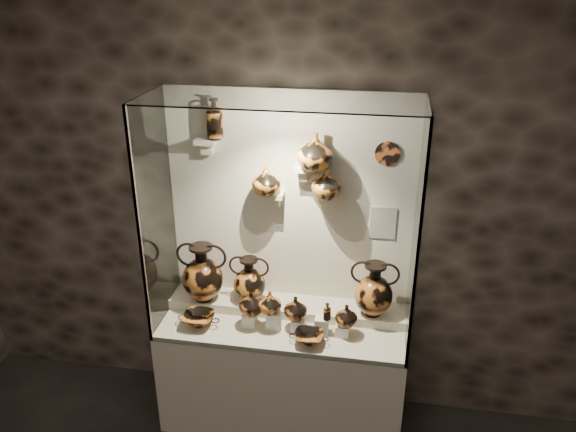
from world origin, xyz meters
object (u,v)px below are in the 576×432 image
object	(u,v)px
amphora_left	(203,273)
kylix_right	(309,337)
jug_a	(251,303)
jug_e	(346,315)
amphora_mid	(249,280)
kylix_left	(199,319)
lekythos_small	(327,310)
ovoid_vase_a	(266,180)
amphora_right	(374,289)
lekythos_tall	(214,117)
ovoid_vase_b	(315,151)
jug_c	(296,308)
jug_b	(270,302)
ovoid_vase_c	(326,184)

from	to	relation	value
amphora_left	kylix_right	distance (m)	0.89
jug_a	jug_e	world-z (taller)	jug_a
amphora_mid	kylix_left	world-z (taller)	amphora_mid
jug_a	lekythos_small	bearing A→B (deg)	-12.89
kylix_right	ovoid_vase_a	size ratio (longest dim) A/B	1.24
amphora_right	jug_e	bearing A→B (deg)	-151.28
lekythos_tall	ovoid_vase_b	xyz separation A→B (m)	(0.67, -0.06, -0.18)
jug_c	jug_e	size ratio (longest dim) A/B	1.06
kylix_left	ovoid_vase_b	xyz separation A→B (m)	(0.75, 0.29, 1.15)
jug_a	jug_c	distance (m)	0.30
amphora_right	amphora_mid	bearing A→B (deg)	159.86
jug_b	kylix_left	size ratio (longest dim) A/B	0.58
amphora_left	lekythos_tall	bearing A→B (deg)	25.11
lekythos_small	lekythos_tall	bearing A→B (deg)	161.62
amphora_mid	jug_a	world-z (taller)	amphora_mid
jug_a	ovoid_vase_a	xyz separation A→B (m)	(0.06, 0.25, 0.80)
ovoid_vase_a	lekythos_small	bearing A→B (deg)	-41.86
jug_b	lekythos_small	bearing A→B (deg)	-17.34
jug_a	jug_e	bearing A→B (deg)	-11.61
amphora_mid	ovoid_vase_a	size ratio (longest dim) A/B	1.72
ovoid_vase_b	jug_c	bearing A→B (deg)	-95.54
kylix_left	ovoid_vase_c	world-z (taller)	ovoid_vase_c
amphora_right	jug_b	distance (m)	0.71
lekythos_small	ovoid_vase_b	bearing A→B (deg)	120.88
kylix_left	jug_e	bearing A→B (deg)	-17.30
jug_c	kylix_left	xyz separation A→B (m)	(-0.66, -0.07, -0.12)
amphora_mid	lekythos_small	world-z (taller)	amphora_mid
amphora_mid	jug_e	distance (m)	0.74
ovoid_vase_b	amphora_left	bearing A→B (deg)	-159.74
amphora_right	ovoid_vase_b	xyz separation A→B (m)	(-0.43, 0.04, 0.94)
amphora_left	ovoid_vase_a	world-z (taller)	ovoid_vase_a
amphora_left	kylix_left	world-z (taller)	amphora_left
ovoid_vase_a	kylix_right	bearing A→B (deg)	-59.43
jug_b	ovoid_vase_c	bearing A→B (deg)	20.79
amphora_right	lekythos_tall	bearing A→B (deg)	156.03
amphora_right	ovoid_vase_b	size ratio (longest dim) A/B	1.63
jug_e	amphora_left	bearing A→B (deg)	163.35
kylix_left	lekythos_tall	xyz separation A→B (m)	(0.08, 0.34, 1.33)
jug_e	lekythos_small	bearing A→B (deg)	178.37
amphora_left	ovoid_vase_a	bearing A→B (deg)	-10.44
amphora_right	lekythos_tall	size ratio (longest dim) A/B	1.32
jug_c	jug_b	bearing A→B (deg)	172.52
jug_a	ovoid_vase_a	distance (m)	0.84
amphora_left	ovoid_vase_b	world-z (taller)	ovoid_vase_b
jug_e	lekythos_small	size ratio (longest dim) A/B	1.10
jug_e	kylix_right	bearing A→B (deg)	-157.60
lekythos_tall	ovoid_vase_a	world-z (taller)	lekythos_tall
jug_c	ovoid_vase_b	distance (m)	1.06
jug_b	ovoid_vase_c	distance (m)	0.88
ovoid_vase_a	amphora_left	bearing A→B (deg)	177.52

